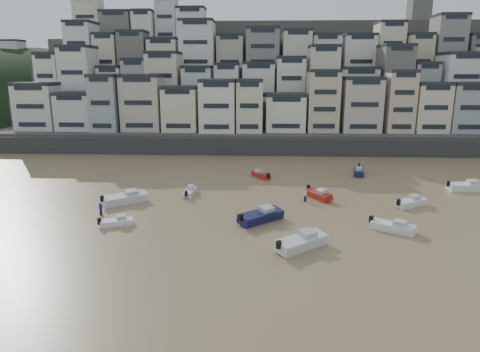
# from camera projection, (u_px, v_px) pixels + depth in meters

# --- Properties ---
(ground) EXTENTS (400.00, 400.00, 0.00)m
(ground) POSITION_uv_depth(u_px,v_px,m) (170.00, 344.00, 28.36)
(ground) COLOR #91764E
(ground) RESTS_ON ground
(harbor_wall) EXTENTS (140.00, 3.00, 3.50)m
(harbor_wall) POSITION_uv_depth(u_px,v_px,m) (280.00, 147.00, 90.45)
(harbor_wall) COLOR #38383A
(harbor_wall) RESTS_ON ground
(hillside) EXTENTS (141.04, 66.00, 50.00)m
(hillside) POSITION_uv_depth(u_px,v_px,m) (291.00, 85.00, 126.08)
(hillside) COLOR #4C4C47
(hillside) RESTS_ON ground
(boat_a) EXTENTS (6.35, 5.74, 1.77)m
(boat_a) POSITION_uv_depth(u_px,v_px,m) (301.00, 240.00, 43.21)
(boat_a) COLOR silver
(boat_a) RESTS_ON ground
(boat_b) EXTENTS (5.35, 4.20, 1.43)m
(boat_b) POSITION_uv_depth(u_px,v_px,m) (393.00, 225.00, 47.83)
(boat_b) COLOR silver
(boat_b) RESTS_ON ground
(boat_c) EXTENTS (6.25, 5.76, 1.75)m
(boat_c) POSITION_uv_depth(u_px,v_px,m) (261.00, 215.00, 50.84)
(boat_c) COLOR #14183F
(boat_c) RESTS_ON ground
(boat_d) EXTENTS (5.23, 4.16, 1.40)m
(boat_d) POSITION_uv_depth(u_px,v_px,m) (411.00, 201.00, 56.64)
(boat_d) COLOR white
(boat_d) RESTS_ON ground
(boat_e) EXTENTS (3.97, 5.30, 1.40)m
(boat_e) POSITION_uv_depth(u_px,v_px,m) (318.00, 194.00, 59.97)
(boat_e) COLOR #A01A13
(boat_e) RESTS_ON ground
(boat_f) EXTENTS (1.73, 4.36, 1.16)m
(boat_f) POSITION_uv_depth(u_px,v_px,m) (190.00, 191.00, 61.83)
(boat_f) COLOR silver
(boat_f) RESTS_ON ground
(boat_g) EXTENTS (6.47, 2.61, 1.72)m
(boat_g) POSITION_uv_depth(u_px,v_px,m) (468.00, 185.00, 63.83)
(boat_g) COLOR white
(boat_g) RESTS_ON ground
(boat_h) EXTENTS (3.72, 4.40, 1.20)m
(boat_h) POSITION_uv_depth(u_px,v_px,m) (261.00, 174.00, 71.68)
(boat_h) COLOR #A71F14
(boat_h) RESTS_ON ground
(boat_i) EXTENTS (2.87, 5.60, 1.46)m
(boat_i) POSITION_uv_depth(u_px,v_px,m) (359.00, 170.00, 73.70)
(boat_i) COLOR #161845
(boat_i) RESTS_ON ground
(boat_j) EXTENTS (4.21, 2.52, 1.09)m
(boat_j) POSITION_uv_depth(u_px,v_px,m) (117.00, 221.00, 49.66)
(boat_j) COLOR white
(boat_j) RESTS_ON ground
(boat_k) EXTENTS (6.56, 5.63, 1.79)m
(boat_k) POSITION_uv_depth(u_px,v_px,m) (125.00, 197.00, 57.82)
(boat_k) COLOR silver
(boat_k) RESTS_ON ground
(person_blue) EXTENTS (0.44, 0.44, 1.74)m
(person_blue) POSITION_uv_depth(u_px,v_px,m) (101.00, 208.00, 53.10)
(person_blue) COLOR #1F16A6
(person_blue) RESTS_ON ground
(person_pink) EXTENTS (0.44, 0.44, 1.74)m
(person_pink) POSITION_uv_depth(u_px,v_px,m) (305.00, 195.00, 58.57)
(person_pink) COLOR beige
(person_pink) RESTS_ON ground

